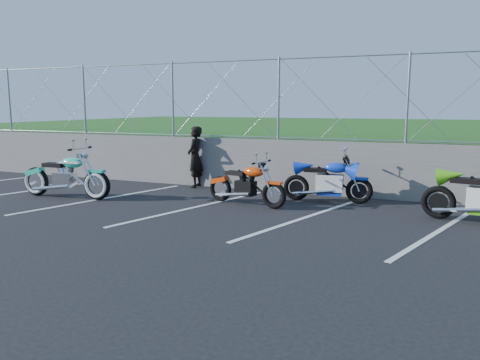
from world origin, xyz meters
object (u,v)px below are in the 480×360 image
at_px(naked_orange, 247,186).
at_px(person_standing, 195,157).
at_px(cruiser_turquoise, 67,178).
at_px(sportbike_blue, 329,183).

bearing_deg(naked_orange, person_standing, 154.91).
relative_size(cruiser_turquoise, person_standing, 1.49).
xyz_separation_m(cruiser_turquoise, person_standing, (2.07, 2.46, 0.33)).
relative_size(cruiser_turquoise, sportbike_blue, 1.21).
distance_m(cruiser_turquoise, sportbike_blue, 6.03).
xyz_separation_m(naked_orange, sportbike_blue, (1.56, 0.98, 0.02)).
relative_size(cruiser_turquoise, naked_orange, 1.23).
height_order(cruiser_turquoise, naked_orange, cruiser_turquoise).
xyz_separation_m(naked_orange, person_standing, (-2.11, 1.58, 0.38)).
bearing_deg(person_standing, naked_orange, 44.15).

